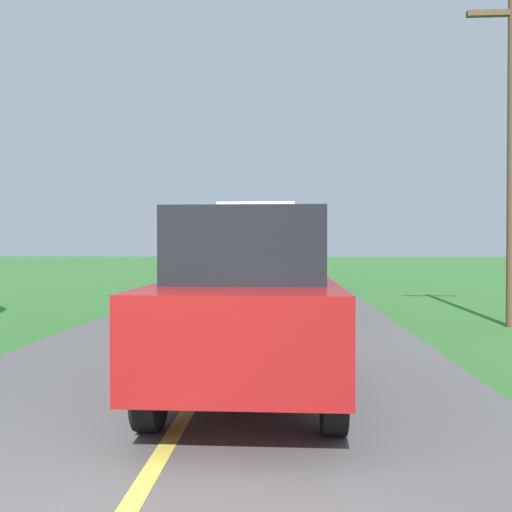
{
  "coord_description": "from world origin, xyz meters",
  "views": [
    {
      "loc": [
        0.93,
        -2.41,
        1.62
      ],
      "look_at": [
        0.04,
        12.73,
        1.4
      ],
      "focal_mm": 36.36,
      "sensor_mm": 36.0,
      "label": 1
    }
  ],
  "objects_px": {
    "banana_truck_far": "(271,252)",
    "utility_pole_roadside": "(512,148)",
    "following_car": "(251,300)",
    "banana_truck_near": "(255,254)"
  },
  "relations": [
    {
      "from": "banana_truck_far",
      "to": "utility_pole_roadside",
      "type": "xyz_separation_m",
      "value": [
        5.32,
        -12.66,
        2.22
      ]
    },
    {
      "from": "banana_truck_far",
      "to": "utility_pole_roadside",
      "type": "bearing_deg",
      "value": -67.19
    },
    {
      "from": "banana_truck_near",
      "to": "utility_pole_roadside",
      "type": "height_order",
      "value": "utility_pole_roadside"
    },
    {
      "from": "utility_pole_roadside",
      "to": "banana_truck_far",
      "type": "bearing_deg",
      "value": 112.81
    },
    {
      "from": "following_car",
      "to": "banana_truck_far",
      "type": "bearing_deg",
      "value": 90.96
    },
    {
      "from": "banana_truck_far",
      "to": "following_car",
      "type": "xyz_separation_m",
      "value": [
        0.3,
        -18.08,
        -0.4
      ]
    },
    {
      "from": "banana_truck_far",
      "to": "following_car",
      "type": "bearing_deg",
      "value": -89.04
    },
    {
      "from": "banana_truck_near",
      "to": "utility_pole_roadside",
      "type": "relative_size",
      "value": 0.85
    },
    {
      "from": "banana_truck_near",
      "to": "following_car",
      "type": "distance_m",
      "value": 8.07
    },
    {
      "from": "banana_truck_near",
      "to": "following_car",
      "type": "height_order",
      "value": "banana_truck_near"
    }
  ]
}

